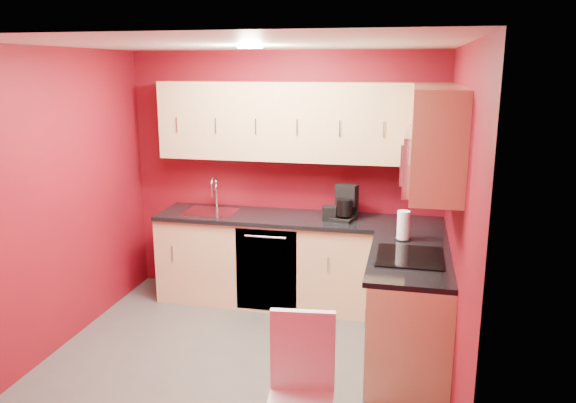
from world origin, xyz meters
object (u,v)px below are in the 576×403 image
at_px(sink, 211,208).
at_px(paper_towel, 403,225).
at_px(coffee_maker, 344,203).
at_px(napkin_holder, 329,213).
at_px(microwave, 431,162).
at_px(dining_chair, 300,401).

relative_size(sink, paper_towel, 2.08).
distance_m(coffee_maker, napkin_holder, 0.17).
relative_size(coffee_maker, paper_towel, 1.34).
bearing_deg(microwave, dining_chair, -116.37).
height_order(sink, napkin_holder, sink).
relative_size(napkin_holder, paper_towel, 0.53).
relative_size(napkin_holder, dining_chair, 0.14).
xyz_separation_m(microwave, sink, (-2.09, 1.00, -0.72)).
distance_m(microwave, napkin_holder, 1.47).
relative_size(coffee_maker, napkin_holder, 2.52).
height_order(napkin_holder, paper_towel, paper_towel).
xyz_separation_m(coffee_maker, paper_towel, (0.57, -0.51, -0.04)).
bearing_deg(dining_chair, napkin_holder, 88.31).
xyz_separation_m(microwave, coffee_maker, (-0.74, 0.97, -0.58)).
bearing_deg(sink, paper_towel, -15.95).
height_order(sink, paper_towel, sink).
bearing_deg(dining_chair, microwave, 57.34).
bearing_deg(napkin_holder, dining_chair, -85.40).
height_order(sink, coffee_maker, sink).
height_order(microwave, paper_towel, microwave).
relative_size(sink, dining_chair, 0.54).
bearing_deg(napkin_holder, sink, 177.45).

